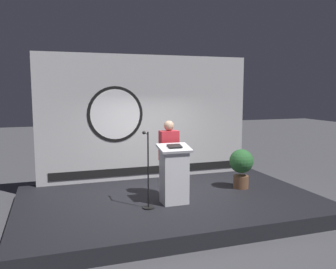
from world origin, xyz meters
name	(u,v)px	position (x,y,z in m)	size (l,w,h in m)	color
ground_plane	(170,211)	(0.00, 0.00, 0.00)	(40.00, 40.00, 0.00)	#4C4C51
stage_platform	(170,204)	(0.00, 0.00, 0.15)	(6.40, 4.00, 0.30)	black
banner_display	(146,118)	(-0.03, 1.85, 1.89)	(5.58, 0.12, 3.21)	silver
podium	(174,174)	(-0.04, -0.37, 0.90)	(0.64, 0.50, 1.22)	silver
speaker_person	(169,158)	(0.01, 0.11, 1.15)	(0.40, 0.26, 1.67)	black
microphone_stand	(148,182)	(-0.63, -0.48, 0.83)	(0.24, 0.46, 1.52)	black
potted_plant	(241,165)	(1.85, 0.19, 0.86)	(0.57, 0.57, 0.93)	brown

